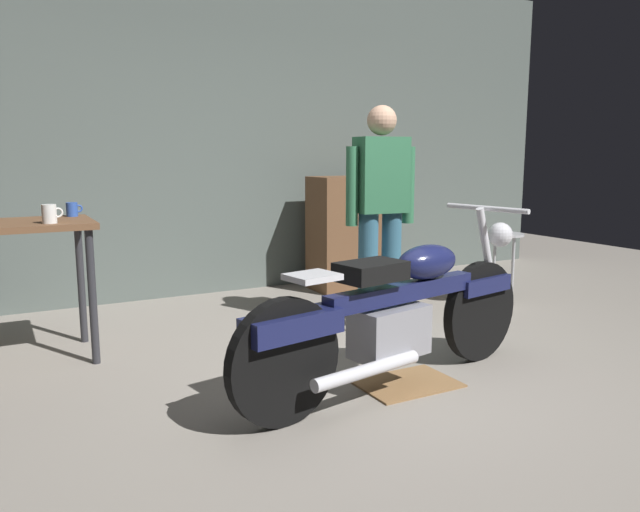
{
  "coord_description": "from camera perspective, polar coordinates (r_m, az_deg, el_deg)",
  "views": [
    {
      "loc": [
        -1.88,
        -2.83,
        1.32
      ],
      "look_at": [
        0.03,
        0.7,
        0.65
      ],
      "focal_mm": 34.61,
      "sensor_mm": 36.0,
      "label": 1
    }
  ],
  "objects": [
    {
      "name": "motorcycle",
      "position": [
        3.5,
        7.28,
        -5.01
      ],
      "size": [
        2.16,
        0.75,
        1.0
      ],
      "rotation": [
        0.0,
        0.0,
        0.19
      ],
      "color": "black",
      "rests_on": "ground_plane"
    },
    {
      "name": "back_wall",
      "position": [
        5.94,
        -10.1,
        11.55
      ],
      "size": [
        8.0,
        0.12,
        3.1
      ],
      "primitive_type": "cube",
      "color": "#56605B",
      "rests_on": "ground_plane"
    },
    {
      "name": "shop_stool",
      "position": [
        5.56,
        16.67,
        0.58
      ],
      "size": [
        0.32,
        0.32,
        0.64
      ],
      "color": "#B2B2B7",
      "rests_on": "ground_plane"
    },
    {
      "name": "mug_white_ceramic",
      "position": [
        4.09,
        -23.72,
        3.59
      ],
      "size": [
        0.12,
        0.09,
        0.11
      ],
      "color": "white",
      "rests_on": "workbench"
    },
    {
      "name": "ground_plane",
      "position": [
        3.65,
        4.98,
        -11.78
      ],
      "size": [
        12.0,
        12.0,
        0.0
      ],
      "primitive_type": "plane",
      "color": "gray"
    },
    {
      "name": "mug_blue_enamel",
      "position": [
        4.48,
        -21.93,
        4.02
      ],
      "size": [
        0.11,
        0.07,
        0.09
      ],
      "color": "#2D51AD",
      "rests_on": "workbench"
    },
    {
      "name": "person_standing",
      "position": [
        4.67,
        5.62,
        4.58
      ],
      "size": [
        0.57,
        0.26,
        1.67
      ],
      "rotation": [
        0.0,
        0.0,
        3.05
      ],
      "color": "#356780",
      "rests_on": "ground_plane"
    },
    {
      "name": "drip_tray",
      "position": [
        3.68,
        8.04,
        -11.58
      ],
      "size": [
        0.56,
        0.4,
        0.01
      ],
      "primitive_type": "cube",
      "color": "olive",
      "rests_on": "ground_plane"
    },
    {
      "name": "wooden_dresser",
      "position": [
        6.06,
        2.95,
        2.16
      ],
      "size": [
        0.8,
        0.47,
        1.1
      ],
      "color": "brown",
      "rests_on": "ground_plane"
    }
  ]
}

